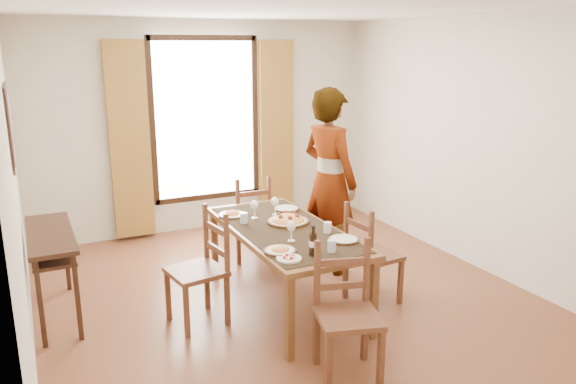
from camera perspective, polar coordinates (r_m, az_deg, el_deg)
name	(u,v)px	position (r m, az deg, el deg)	size (l,w,h in m)	color
ground	(288,299)	(5.54, -0.04, -10.80)	(5.00, 5.00, 0.00)	#572A1B
room_shell	(281,140)	(5.18, -0.71, 5.33)	(4.60, 5.10, 2.74)	beige
console_table	(51,244)	(5.39, -22.95, -4.93)	(0.38, 1.20, 0.80)	#331711
dining_table	(284,235)	(5.19, -0.36, -4.36)	(0.89, 1.94, 0.76)	brown
chair_west	(200,272)	(5.00, -8.92, -7.98)	(0.52, 0.52, 1.02)	brown
chair_north	(249,220)	(6.41, -4.02, -2.82)	(0.43, 0.43, 0.98)	brown
chair_south	(347,316)	(4.22, 6.02, -12.42)	(0.55, 0.55, 1.01)	brown
chair_east	(371,257)	(5.37, 8.39, -6.57)	(0.47, 0.47, 0.97)	brown
man	(329,181)	(5.97, 4.23, 1.13)	(0.64, 0.82, 1.98)	gray
plate_sw	(280,249)	(4.59, -0.80, -5.78)	(0.27, 0.27, 0.05)	silver
plate_se	(344,238)	(4.86, 5.69, -4.63)	(0.27, 0.27, 0.05)	silver
plate_nw	(232,213)	(5.55, -5.73, -2.14)	(0.27, 0.27, 0.05)	silver
plate_ne	(286,207)	(5.73, -0.19, -1.54)	(0.27, 0.27, 0.05)	silver
pasta_platter	(288,218)	(5.30, -0.01, -2.63)	(0.40, 0.40, 0.10)	#BB4E18
caprese_plate	(289,257)	(4.43, 0.11, -6.64)	(0.20, 0.20, 0.04)	silver
wine_glass_a	(291,231)	(4.80, 0.34, -3.99)	(0.08, 0.08, 0.18)	white
wine_glass_b	(275,206)	(5.54, -1.33, -1.43)	(0.08, 0.08, 0.18)	white
wine_glass_c	(255,209)	(5.43, -3.41, -1.77)	(0.08, 0.08, 0.18)	white
tumbler_a	(328,228)	(5.04, 4.04, -3.62)	(0.07, 0.07, 0.10)	silver
tumbler_b	(244,218)	(5.32, -4.51, -2.64)	(0.07, 0.07, 0.10)	silver
tumbler_c	(332,246)	(4.59, 4.46, -5.49)	(0.07, 0.07, 0.10)	silver
wine_bottle	(313,241)	(4.49, 2.58, -4.95)	(0.07, 0.07, 0.25)	black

